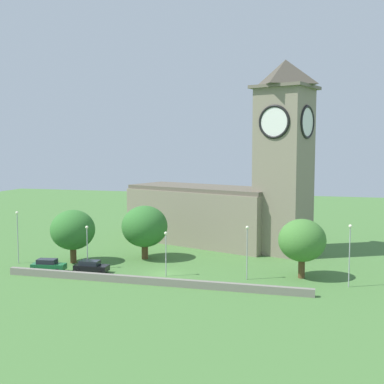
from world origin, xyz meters
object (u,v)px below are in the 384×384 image
Objects in this scene: streetlamp_east_end at (350,246)px; streetlamp_west_end at (17,229)px; car_green at (48,265)px; streetlamp_east_mid at (247,244)px; tree_riverside_west at (73,230)px; streetlamp_central at (166,246)px; tree_riverside_east at (302,240)px; streetlamp_west_mid at (87,240)px; tree_churchyard at (145,226)px; church at (232,194)px; car_black at (91,267)px.

streetlamp_west_end is at bearing 179.52° from streetlamp_east_end.
streetlamp_east_mid is at bearing 6.40° from car_green.
tree_riverside_west is (-39.69, 2.77, -0.17)m from streetlamp_east_end.
tree_riverside_east reaches higher than streetlamp_central.
streetlamp_east_end is at bearing 4.10° from car_green.
streetlamp_west_mid is at bearing -36.75° from tree_riverside_west.
streetlamp_east_mid is 0.89× the size of tree_riverside_west.
tree_churchyard reaches higher than streetlamp_east_mid.
streetlamp_west_mid is (-17.05, -21.42, -4.97)m from church.
tree_churchyard is 10.91m from tree_riverside_west.
streetlamp_east_mid is 12.90m from streetlamp_east_end.
streetlamp_west_mid is 10.01m from tree_churchyard.
tree_churchyard reaches higher than car_green.
streetlamp_east_mid is 19.01m from tree_churchyard.
streetlamp_west_end is 0.94× the size of tree_churchyard.
tree_riverside_west is (-9.51, -5.34, -0.08)m from tree_churchyard.
church is at bearing 48.24° from car_green.
church is 23.41m from streetlamp_central.
church is 7.16× the size of car_green.
streetlamp_west_end reaches higher than streetlamp_west_mid.
tree_riverside_east is (-5.93, 2.83, -0.11)m from streetlamp_east_end.
streetlamp_east_end is 6.57m from tree_riverside_east.
streetlamp_east_end is 0.98× the size of tree_riverside_west.
tree_riverside_west reaches higher than car_green.
streetlamp_west_end is 1.26× the size of streetlamp_west_mid.
streetlamp_east_end is at bearing -25.52° from tree_riverside_east.
car_black is at bearing -112.76° from tree_churchyard.
streetlamp_west_mid is at bearing 175.78° from streetlamp_central.
car_green is 0.59× the size of tree_churchyard.
streetlamp_central is 0.85× the size of streetlamp_east_mid.
car_black is 0.60× the size of tree_riverside_west.
church is 4.46× the size of streetlamp_west_end.
church is 5.62× the size of streetlamp_west_mid.
car_black is (6.13, 0.93, -0.02)m from car_green.
streetlamp_west_mid is 1.02× the size of streetlamp_central.
car_black is 0.61× the size of streetlamp_east_end.
car_green is at bearing -171.39° from car_black.
streetlamp_west_end is (-28.72, -20.97, -4.05)m from church.
tree_churchyard is at bearing 67.24° from car_black.
streetlamp_central is at bearing -13.14° from tree_riverside_west.
streetlamp_west_end is at bearing 176.77° from streetlamp_central.
streetlamp_east_mid is (23.02, 0.25, 0.53)m from streetlamp_west_mid.
tree_churchyard reaches higher than tree_riverside_west.
streetlamp_east_mid is at bearing -159.29° from tree_riverside_east.
streetlamp_central is (23.81, -1.34, -1.01)m from streetlamp_west_end.
tree_riverside_west is at bearing 166.86° from streetlamp_central.
streetlamp_east_mid is (10.88, 1.14, 0.62)m from streetlamp_central.
car_black is 0.77× the size of streetlamp_west_mid.
tree_riverside_west is (-26.80, 2.57, 0.25)m from streetlamp_east_mid.
streetlamp_east_mid reaches higher than car_black.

